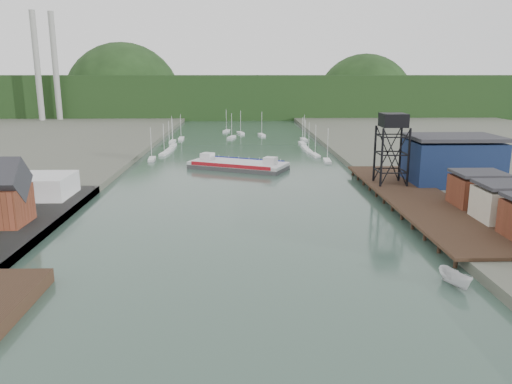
{
  "coord_description": "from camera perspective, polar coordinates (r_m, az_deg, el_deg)",
  "views": [
    {
      "loc": [
        0.83,
        -53.28,
        26.68
      ],
      "look_at": [
        3.71,
        42.45,
        4.0
      ],
      "focal_mm": 35.0,
      "sensor_mm": 36.0,
      "label": 1
    }
  ],
  "objects": [
    {
      "name": "motorboat",
      "position": [
        69.82,
        21.83,
        -9.18
      ],
      "size": [
        3.67,
        6.08,
        2.2
      ],
      "primitive_type": "imported",
      "rotation": [
        0.0,
        0.0,
        0.29
      ],
      "color": "silver",
      "rests_on": "ground"
    },
    {
      "name": "marina_sailboats",
      "position": [
        193.54,
        -1.93,
        5.5
      ],
      "size": [
        57.71,
        92.65,
        0.9
      ],
      "color": "silver",
      "rests_on": "ground"
    },
    {
      "name": "blue_shed",
      "position": [
        125.03,
        21.5,
        3.37
      ],
      "size": [
        20.5,
        14.5,
        11.3
      ],
      "color": "#0C1835",
      "rests_on": "east_land"
    },
    {
      "name": "smokestacks",
      "position": [
        305.11,
        -22.83,
        12.94
      ],
      "size": [
        11.2,
        8.2,
        60.0
      ],
      "color": "#9C9C97",
      "rests_on": "ground"
    },
    {
      "name": "ground",
      "position": [
        59.59,
        -2.4,
        -13.29
      ],
      "size": [
        600.0,
        600.0,
        0.0
      ],
      "primitive_type": "plane",
      "color": "#324F45",
      "rests_on": "ground"
    },
    {
      "name": "distant_hills",
      "position": [
        355.04,
        -2.54,
        10.68
      ],
      "size": [
        500.0,
        120.0,
        80.0
      ],
      "color": "black",
      "rests_on": "ground"
    },
    {
      "name": "chain_ferry",
      "position": [
        144.32,
        -2.05,
        3.12
      ],
      "size": [
        29.87,
        21.6,
        4.0
      ],
      "rotation": [
        0.0,
        0.0,
        -0.43
      ],
      "color": "#474749",
      "rests_on": "ground"
    },
    {
      "name": "lift_tower",
      "position": [
        116.92,
        15.41,
        7.44
      ],
      "size": [
        6.5,
        6.5,
        16.0
      ],
      "color": "black",
      "rests_on": "east_pier"
    },
    {
      "name": "white_shed",
      "position": [
        114.88,
        -24.65,
        0.63
      ],
      "size": [
        18.0,
        12.0,
        4.5
      ],
      "primitive_type": "cube",
      "color": "silver",
      "rests_on": "west_quay"
    },
    {
      "name": "east_pier",
      "position": [
        107.61,
        17.97,
        -0.65
      ],
      "size": [
        14.0,
        70.0,
        2.45
      ],
      "color": "black",
      "rests_on": "ground"
    }
  ]
}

